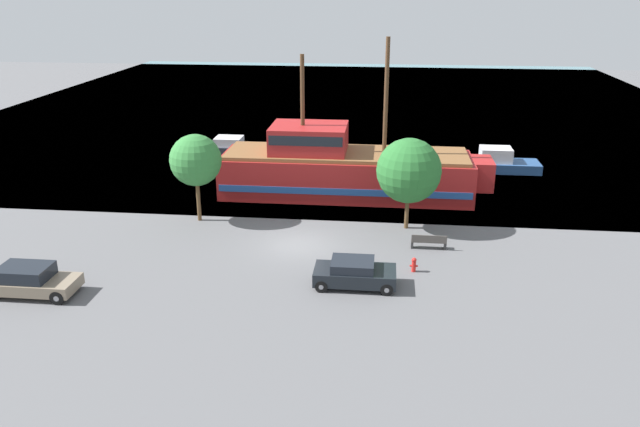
{
  "coord_description": "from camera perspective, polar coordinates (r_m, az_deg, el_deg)",
  "views": [
    {
      "loc": [
        4.65,
        -31.96,
        13.86
      ],
      "look_at": [
        1.03,
        2.0,
        1.2
      ],
      "focal_mm": 35.0,
      "sensor_mm": 36.0,
      "label": 1
    }
  ],
  "objects": [
    {
      "name": "water_surface",
      "position": [
        77.35,
        2.57,
        10.0
      ],
      "size": [
        80.0,
        80.0,
        0.0
      ],
      "primitive_type": "plane",
      "color": "slate",
      "rests_on": "ground"
    },
    {
      "name": "bench_promenade_east",
      "position": [
        34.99,
        9.92,
        -2.53
      ],
      "size": [
        1.93,
        0.45,
        0.85
      ],
      "color": "#4C4742",
      "rests_on": "ground_plane"
    },
    {
      "name": "moored_boat_dockside",
      "position": [
        50.93,
        16.05,
        4.52
      ],
      "size": [
        5.92,
        2.4,
        1.83
      ],
      "color": "navy",
      "rests_on": "water_surface"
    },
    {
      "name": "parked_car_curb_front",
      "position": [
        32.54,
        -25.13,
        -5.56
      ],
      "size": [
        4.51,
        1.92,
        1.44
      ],
      "color": "#7F705B",
      "rests_on": "ground_plane"
    },
    {
      "name": "fire_hydrant",
      "position": [
        32.19,
        8.58,
        -4.6
      ],
      "size": [
        0.42,
        0.25,
        0.76
      ],
      "color": "red",
      "rests_on": "ground_plane"
    },
    {
      "name": "tree_row_east",
      "position": [
        38.31,
        -11.3,
        4.79
      ],
      "size": [
        3.13,
        3.13,
        5.42
      ],
      "color": "brown",
      "rests_on": "ground_plane"
    },
    {
      "name": "moored_boat_outer",
      "position": [
        54.43,
        -7.96,
        5.99
      ],
      "size": [
        5.68,
        2.47,
        1.46
      ],
      "color": "#2D333D",
      "rests_on": "water_surface"
    },
    {
      "name": "parked_car_curb_mid",
      "position": [
        30.33,
        3.16,
        -5.46
      ],
      "size": [
        3.95,
        1.92,
        1.35
      ],
      "color": "black",
      "rests_on": "ground_plane"
    },
    {
      "name": "tree_row_mideast",
      "position": [
        36.75,
        8.13,
        3.89
      ],
      "size": [
        3.81,
        3.81,
        5.49
      ],
      "color": "brown",
      "rests_on": "ground_plane"
    },
    {
      "name": "pirate_ship",
      "position": [
        43.04,
        2.18,
        4.08
      ],
      "size": [
        18.36,
        5.02,
        10.66
      ],
      "color": "#A31E1E",
      "rests_on": "water_surface"
    },
    {
      "name": "ground_plane",
      "position": [
        35.14,
        -2.03,
        -2.9
      ],
      "size": [
        160.0,
        160.0,
        0.0
      ],
      "primitive_type": "plane",
      "color": "#5B5B5E"
    }
  ]
}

